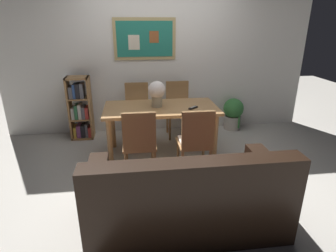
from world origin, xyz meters
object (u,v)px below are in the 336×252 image
object	(u,v)px
dining_table	(161,113)
dining_chair_far_right	(178,104)
dining_chair_far_left	(137,106)
dining_chair_near_right	(196,138)
bookshelf	(80,110)
potted_ivy	(233,113)
leather_couch	(187,199)
tv_remote	(193,108)
dining_chair_near_left	(139,140)
flower_vase	(157,92)

from	to	relation	value
dining_table	dining_chair_far_right	distance (m)	0.82
dining_chair_far_left	dining_chair_near_right	xyz separation A→B (m)	(0.66, -1.42, 0.00)
bookshelf	potted_ivy	bearing A→B (deg)	1.63
leather_couch	tv_remote	xyz separation A→B (m)	(0.36, 1.46, 0.42)
dining_chair_near_left	dining_chair_near_right	distance (m)	0.67
tv_remote	flower_vase	bearing A→B (deg)	161.89
dining_chair_near_left	dining_chair_near_right	world-z (taller)	same
dining_chair_near_left	potted_ivy	bearing A→B (deg)	41.88
dining_chair_far_left	leather_couch	world-z (taller)	dining_chair_far_left
dining_chair_near_right	dining_table	bearing A→B (deg)	115.00
flower_vase	dining_chair_near_left	bearing A→B (deg)	-111.34
dining_chair_near_right	leather_couch	size ratio (longest dim) A/B	0.51
bookshelf	tv_remote	xyz separation A→B (m)	(1.68, -0.92, 0.26)
dining_table	flower_vase	world-z (taller)	flower_vase
dining_chair_far_right	leather_couch	xyz separation A→B (m)	(-0.30, -2.32, -0.22)
dining_chair_near_left	flower_vase	bearing A→B (deg)	68.66
dining_chair_near_right	bookshelf	xyz separation A→B (m)	(-1.59, 1.51, -0.06)
dining_chair_near_left	bookshelf	world-z (taller)	bookshelf
dining_chair_near_right	flower_vase	distance (m)	0.94
dining_table	dining_chair_near_right	distance (m)	0.81
dining_chair_near_right	dining_chair_far_left	bearing A→B (deg)	114.92
dining_table	potted_ivy	distance (m)	1.67
dining_chair_far_right	potted_ivy	size ratio (longest dim) A/B	1.54
dining_chair_far_left	leather_couch	size ratio (longest dim) A/B	0.51
dining_chair_near_right	potted_ivy	bearing A→B (deg)	56.34
dining_table	dining_chair_near_left	size ratio (longest dim) A/B	1.74
dining_chair_far_left	bookshelf	xyz separation A→B (m)	(-0.93, 0.09, -0.06)
dining_table	dining_chair_far_left	world-z (taller)	dining_chair_far_left
bookshelf	tv_remote	bearing A→B (deg)	-28.70
bookshelf	dining_table	bearing A→B (deg)	-32.06
dining_table	bookshelf	world-z (taller)	bookshelf
dining_chair_far_left	potted_ivy	distance (m)	1.74
dining_chair_far_left	leather_couch	distance (m)	2.34
dining_table	dining_chair_far_right	xyz separation A→B (m)	(0.36, 0.73, -0.09)
leather_couch	tv_remote	distance (m)	1.56
dining_chair_near_left	dining_chair_far_left	size ratio (longest dim) A/B	1.00
dining_chair_far_left	leather_couch	bearing A→B (deg)	-80.38
dining_chair_far_right	dining_chair_near_right	xyz separation A→B (m)	(-0.02, -1.45, 0.00)
dining_table	leather_couch	size ratio (longest dim) A/B	0.88
dining_table	dining_chair_far_left	xyz separation A→B (m)	(-0.32, 0.69, -0.09)
potted_ivy	tv_remote	size ratio (longest dim) A/B	4.00
dining_chair_far_right	leather_couch	bearing A→B (deg)	-97.24
bookshelf	flower_vase	xyz separation A→B (m)	(1.20, -0.76, 0.45)
dining_chair_far_left	potted_ivy	xyz separation A→B (m)	(1.72, 0.16, -0.24)
flower_vase	bookshelf	bearing A→B (deg)	147.53
potted_ivy	dining_table	bearing A→B (deg)	-148.46
dining_chair_near_left	bookshelf	xyz separation A→B (m)	(-0.92, 1.47, -0.06)
leather_couch	flower_vase	bearing A→B (deg)	94.23
flower_vase	dining_chair_near_right	bearing A→B (deg)	-62.40
tv_remote	dining_chair_near_left	bearing A→B (deg)	-143.93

